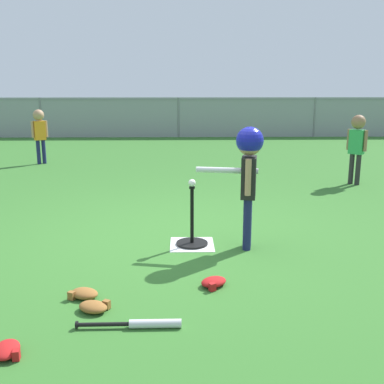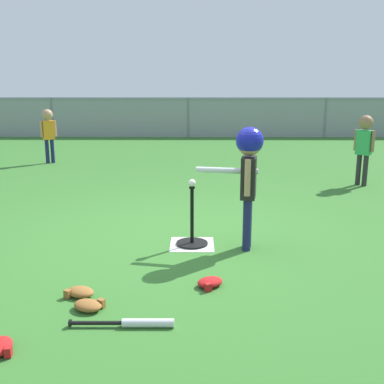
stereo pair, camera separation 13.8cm
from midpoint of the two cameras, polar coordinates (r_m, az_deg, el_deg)
The scene contains 12 objects.
ground_plane at distance 4.99m, azimuth -1.41°, elevation -5.50°, with size 60.00×60.00×0.00m, color #336B28.
home_plate at distance 4.76m, azimuth 0.83°, elevation -6.40°, with size 0.44×0.44×0.01m, color white.
batting_tee at distance 4.73m, azimuth 0.84°, elevation -5.41°, with size 0.32×0.32×0.60m.
baseball_on_tee at distance 4.59m, azimuth 0.86°, elevation 1.11°, with size 0.07×0.07×0.07m, color white.
batter_child at distance 4.48m, azimuth 7.76°, elevation 3.50°, with size 0.64×0.34×1.20m.
fielder_deep_left at distance 7.80m, azimuth 20.79°, elevation 5.87°, with size 0.25×0.25×1.10m.
fielder_deep_center at distance 9.77m, azimuth -16.77°, elevation 7.42°, with size 0.28×0.22×1.07m.
spare_bat_silver at distance 3.28m, azimuth -5.49°, elevation -15.65°, with size 0.71×0.06×0.06m.
glove_near_bats at distance 3.84m, azimuth 3.24°, elevation -10.96°, with size 0.27×0.25×0.07m.
glove_tossed_aside at distance 3.76m, azimuth -12.49°, elevation -11.85°, with size 0.27×0.24×0.07m.
glove_outfield_drop at distance 3.54m, azimuth -11.42°, elevation -13.42°, with size 0.27×0.24×0.07m.
outfield_fence at distance 13.81m, azimuth -0.17°, elevation 9.27°, with size 16.06×0.06×1.15m.
Camera 2 is at (0.23, -4.72, 1.62)m, focal length 43.65 mm.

